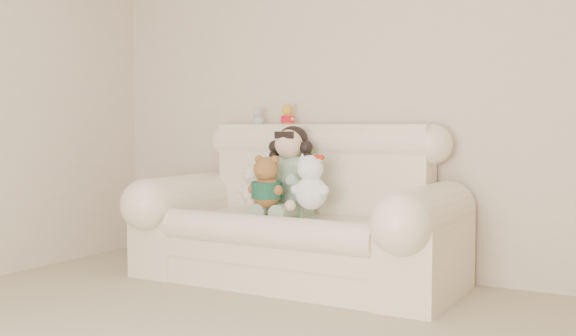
{
  "coord_description": "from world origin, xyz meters",
  "views": [
    {
      "loc": [
        1.7,
        -1.82,
        1.02
      ],
      "look_at": [
        -0.42,
        1.9,
        0.75
      ],
      "focal_mm": 42.32,
      "sensor_mm": 36.0,
      "label": 1
    }
  ],
  "objects": [
    {
      "name": "yellow_mini_bear",
      "position": [
        -0.69,
        2.36,
        1.1
      ],
      "size": [
        0.13,
        0.1,
        0.18
      ],
      "primitive_type": null,
      "rotation": [
        0.0,
        0.0,
        -0.12
      ],
      "color": "yellow",
      "rests_on": "sofa"
    },
    {
      "name": "brown_teddy",
      "position": [
        -0.53,
        1.83,
        0.69
      ],
      "size": [
        0.26,
        0.2,
        0.39
      ],
      "primitive_type": null,
      "rotation": [
        0.0,
        0.0,
        -0.04
      ],
      "color": "brown",
      "rests_on": "sofa"
    },
    {
      "name": "cream_teddy",
      "position": [
        -0.68,
        1.89,
        0.66
      ],
      "size": [
        0.24,
        0.2,
        0.32
      ],
      "primitive_type": null,
      "rotation": [
        0.0,
        0.0,
        0.24
      ],
      "color": "beige",
      "rests_on": "sofa"
    },
    {
      "name": "sofa",
      "position": [
        -0.42,
        2.0,
        0.52
      ],
      "size": [
        2.1,
        0.95,
        1.03
      ],
      "primitive_type": null,
      "color": "#FFECCD",
      "rests_on": "floor"
    },
    {
      "name": "seated_child",
      "position": [
        -0.51,
        2.08,
        0.72
      ],
      "size": [
        0.37,
        0.45,
        0.61
      ],
      "primitive_type": null,
      "rotation": [
        0.0,
        0.0,
        -0.02
      ],
      "color": "#2F7133",
      "rests_on": "sofa"
    },
    {
      "name": "wall_back",
      "position": [
        0.0,
        2.5,
        1.3
      ],
      "size": [
        4.5,
        0.0,
        4.5
      ],
      "primitive_type": "plane",
      "rotation": [
        1.57,
        0.0,
        0.0
      ],
      "color": "beige",
      "rests_on": "ground"
    },
    {
      "name": "white_cat",
      "position": [
        -0.25,
        1.9,
        0.71
      ],
      "size": [
        0.3,
        0.25,
        0.41
      ],
      "primitive_type": null,
      "rotation": [
        0.0,
        0.0,
        0.19
      ],
      "color": "white",
      "rests_on": "sofa"
    },
    {
      "name": "grey_mini_plush",
      "position": [
        -0.92,
        2.34,
        1.09
      ],
      "size": [
        0.11,
        0.09,
        0.17
      ],
      "primitive_type": null,
      "rotation": [
        0.0,
        0.0,
        0.04
      ],
      "color": "silver",
      "rests_on": "sofa"
    }
  ]
}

